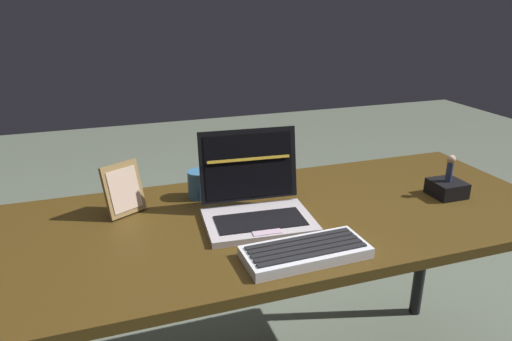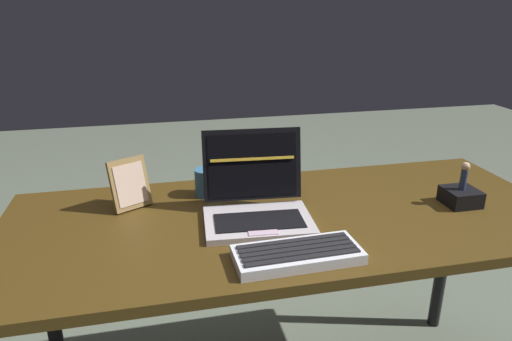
% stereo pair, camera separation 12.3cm
% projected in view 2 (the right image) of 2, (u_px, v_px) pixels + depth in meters
% --- Properties ---
extents(desk, '(1.60, 0.67, 0.73)m').
position_uv_depth(desk, '(288.00, 240.00, 1.35)').
color(desk, '#432F10').
rests_on(desk, ground).
extents(laptop_front, '(0.31, 0.26, 0.24)m').
position_uv_depth(laptop_front, '(256.00, 203.00, 1.29)').
color(laptop_front, '#BCB4B8').
rests_on(laptop_front, desk).
extents(external_keyboard, '(0.31, 0.14, 0.03)m').
position_uv_depth(external_keyboard, '(298.00, 254.00, 1.10)').
color(external_keyboard, silver).
rests_on(external_keyboard, desk).
extents(photo_frame, '(0.12, 0.09, 0.15)m').
position_uv_depth(photo_frame, '(130.00, 184.00, 1.35)').
color(photo_frame, olive).
rests_on(photo_frame, desk).
extents(figurine_stand, '(0.10, 0.10, 0.05)m').
position_uv_depth(figurine_stand, '(461.00, 197.00, 1.39)').
color(figurine_stand, black).
rests_on(figurine_stand, desk).
extents(figurine, '(0.03, 0.03, 0.09)m').
position_uv_depth(figurine, '(464.00, 174.00, 1.36)').
color(figurine, navy).
rests_on(figurine, figurine_stand).
extents(coffee_mug, '(0.11, 0.07, 0.09)m').
position_uv_depth(coffee_mug, '(207.00, 182.00, 1.45)').
color(coffee_mug, teal).
rests_on(coffee_mug, desk).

